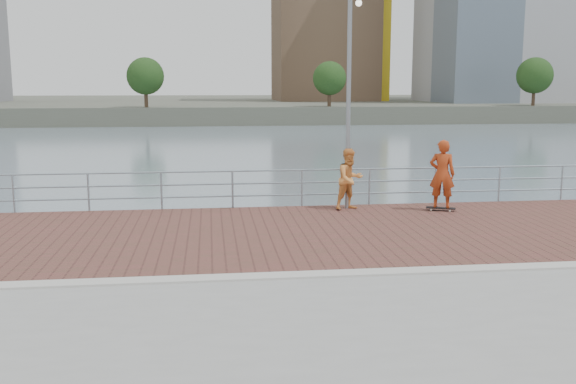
{
  "coord_description": "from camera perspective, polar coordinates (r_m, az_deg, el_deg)",
  "views": [
    {
      "loc": [
        -1.67,
        -11.6,
        3.62
      ],
      "look_at": [
        0.0,
        2.0,
        1.3
      ],
      "focal_mm": 40.0,
      "sensor_mm": 36.0,
      "label": 1
    }
  ],
  "objects": [
    {
      "name": "curb",
      "position": [
        12.26,
        1.15,
        -7.42
      ],
      "size": [
        40.0,
        0.4,
        0.06
      ],
      "primitive_type": "cube",
      "color": "#B7B5AD",
      "rests_on": "seawall"
    },
    {
      "name": "street_lamp",
      "position": [
        18.1,
        5.8,
        12.45
      ],
      "size": [
        0.47,
        1.35,
        6.38
      ],
      "color": "gray",
      "rests_on": "brick_lane"
    },
    {
      "name": "water",
      "position": [
        13.0,
        1.12,
        -16.01
      ],
      "size": [
        400.0,
        400.0,
        0.0
      ],
      "primitive_type": "plane",
      "color": "slate",
      "rests_on": "ground"
    },
    {
      "name": "guardrail",
      "position": [
        18.9,
        -1.85,
        0.69
      ],
      "size": [
        39.06,
        0.06,
        1.13
      ],
      "color": "#8C9EA8",
      "rests_on": "brick_lane"
    },
    {
      "name": "shoreline_trees",
      "position": [
        89.72,
        2.07,
        10.12
      ],
      "size": [
        144.64,
        5.17,
        6.89
      ],
      "color": "#473323",
      "rests_on": "far_shore"
    },
    {
      "name": "brick_lane",
      "position": [
        15.71,
        -0.71,
        -3.68
      ],
      "size": [
        40.0,
        6.8,
        0.02
      ],
      "primitive_type": "cube",
      "color": "brown",
      "rests_on": "seawall"
    },
    {
      "name": "bystander",
      "position": [
        18.56,
        5.53,
        1.15
      ],
      "size": [
        1.06,
        0.96,
        1.77
      ],
      "primitive_type": "imported",
      "rotation": [
        0.0,
        0.0,
        0.42
      ],
      "color": "#E79144",
      "rests_on": "brick_lane"
    },
    {
      "name": "skateboarder",
      "position": [
        18.76,
        13.54,
        1.56
      ],
      "size": [
        0.84,
        0.71,
        1.96
      ],
      "primitive_type": "imported",
      "rotation": [
        0.0,
        0.0,
        2.73
      ],
      "color": "#AB3A16",
      "rests_on": "skateboard"
    },
    {
      "name": "skateboard",
      "position": [
        18.91,
        13.42,
        -1.4
      ],
      "size": [
        0.84,
        0.52,
        0.09
      ],
      "rotation": [
        0.0,
        0.0,
        -0.41
      ],
      "color": "black",
      "rests_on": "brick_lane"
    },
    {
      "name": "far_shore",
      "position": [
        134.18,
        -6.34,
        7.67
      ],
      "size": [
        320.0,
        95.0,
        2.5
      ],
      "primitive_type": "cube",
      "color": "#4C5142",
      "rests_on": "ground"
    }
  ]
}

